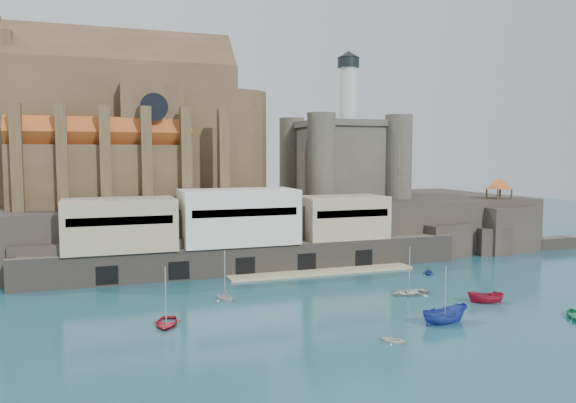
% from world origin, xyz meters
% --- Properties ---
extents(ground, '(300.00, 300.00, 0.00)m').
position_xyz_m(ground, '(0.00, 0.00, 0.00)').
color(ground, '#1A4756').
rests_on(ground, ground).
extents(promontory, '(100.00, 36.00, 10.00)m').
position_xyz_m(promontory, '(-0.19, 39.37, 4.92)').
color(promontory, black).
rests_on(promontory, ground).
extents(quay, '(70.00, 12.00, 13.05)m').
position_xyz_m(quay, '(-10.19, 23.07, 6.07)').
color(quay, '#5D544B').
rests_on(quay, ground).
extents(church, '(47.00, 25.93, 30.51)m').
position_xyz_m(church, '(-24.13, 41.85, 22.13)').
color(church, '#4B3823').
rests_on(church, promontory).
extents(castle_keep, '(21.20, 21.20, 29.30)m').
position_xyz_m(castle_keep, '(16.08, 41.08, 18.31)').
color(castle_keep, '#423C33').
rests_on(castle_keep, promontory).
extents(rock_outcrop, '(14.50, 10.50, 8.70)m').
position_xyz_m(rock_outcrop, '(42.00, 25.84, 4.02)').
color(rock_outcrop, black).
rests_on(rock_outcrop, ground).
extents(pavilion, '(6.40, 6.40, 5.40)m').
position_xyz_m(pavilion, '(42.00, 26.00, 12.73)').
color(pavilion, '#4B3823').
rests_on(pavilion, rock_outcrop).
extents(boat_0, '(3.72, 1.84, 5.00)m').
position_xyz_m(boat_0, '(-24.42, -1.24, 0.00)').
color(boat_0, maroon).
rests_on(boat_0, ground).
extents(boat_1, '(2.57, 2.52, 2.59)m').
position_xyz_m(boat_1, '(-4.04, -14.40, 0.00)').
color(boat_1, silver).
rests_on(boat_1, ground).
extents(boat_2, '(2.49, 2.44, 5.92)m').
position_xyz_m(boat_2, '(4.52, -10.77, 0.00)').
color(boat_2, '#253893').
rests_on(boat_2, ground).
extents(boat_4, '(3.12, 2.65, 3.10)m').
position_xyz_m(boat_4, '(-16.07, 6.79, 0.00)').
color(boat_4, silver).
rests_on(boat_4, ground).
extents(boat_5, '(2.24, 2.21, 4.62)m').
position_xyz_m(boat_5, '(14.40, -5.16, 0.00)').
color(boat_5, maroon).
rests_on(boat_5, ground).
extents(boat_6, '(1.31, 3.93, 5.44)m').
position_xyz_m(boat_6, '(7.58, 1.62, 0.00)').
color(boat_6, beige).
rests_on(boat_6, ground).
extents(boat_7, '(2.86, 2.53, 2.83)m').
position_xyz_m(boat_7, '(17.02, 11.51, 0.00)').
color(boat_7, navy).
rests_on(boat_7, ground).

